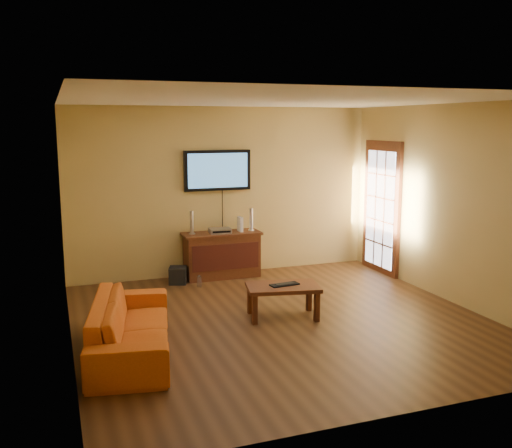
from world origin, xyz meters
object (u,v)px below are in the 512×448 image
sofa (131,317)px  keyboard (285,284)px  speaker_right (251,220)px  coffee_table (283,290)px  speaker_left (192,223)px  av_receiver (220,231)px  subwoofer (178,275)px  television (217,170)px  game_console (240,224)px  bottle (199,281)px  media_console (222,255)px

sofa → keyboard: (1.98, 0.48, 0.04)m
speaker_right → coffee_table: bearing=-98.8°
speaker_left → coffee_table: bearing=-73.5°
sofa → av_receiver: (1.76, 2.60, 0.37)m
sofa → subwoofer: size_ratio=7.78×
speaker_right → av_receiver: (-0.53, -0.03, -0.13)m
sofa → keyboard: 2.04m
television → coffee_table: (0.17, -2.33, -1.34)m
television → game_console: television is taller
av_receiver → bottle: size_ratio=1.78×
media_console → sofa: size_ratio=0.62×
coffee_table → sofa: size_ratio=0.49×
coffee_table → subwoofer: 2.21m
game_console → av_receiver: bearing=-178.3°
television → coffee_table: television is taller
media_console → av_receiver: av_receiver is taller
sofa → speaker_right: 3.52m
television → bottle: size_ratio=5.76×
television → subwoofer: television is taller
speaker_left → keyboard: speaker_left is taller
coffee_table → speaker_left: (-0.64, 2.17, 0.53)m
coffee_table → bottle: (-0.66, 1.69, -0.27)m
subwoofer → bottle: size_ratio=1.37×
speaker_left → speaker_right: speaker_left is taller
av_receiver → media_console: bearing=35.6°
speaker_left → av_receiver: size_ratio=1.10×
television → av_receiver: size_ratio=3.24×
television → speaker_right: bearing=-20.9°
television → sofa: (-1.79, -2.82, -1.31)m
television → speaker_right: 0.97m
keyboard → television: bearing=94.7°
television → speaker_left: television is taller
media_console → bottle: 0.72m
sofa → game_console: 3.38m
speaker_left → av_receiver: 0.46m
media_console → speaker_right: size_ratio=3.43×
speaker_left → media_console: bearing=-4.8°
coffee_table → bottle: bearing=111.4°
bottle → speaker_left: bearing=87.8°
speaker_left → game_console: bearing=-3.3°
subwoofer → keyboard: keyboard is taller
game_console → coffee_table: bearing=-94.3°
speaker_left → keyboard: (0.66, -2.18, -0.46)m
television → bottle: 1.80m
av_receiver → keyboard: size_ratio=0.87×
sofa → coffee_table: bearing=-65.8°
sofa → game_console: (2.10, 2.61, 0.45)m
game_console → subwoofer: bearing=-173.4°
speaker_left → game_console: (0.78, -0.05, -0.05)m
bottle → media_console: bearing=42.5°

